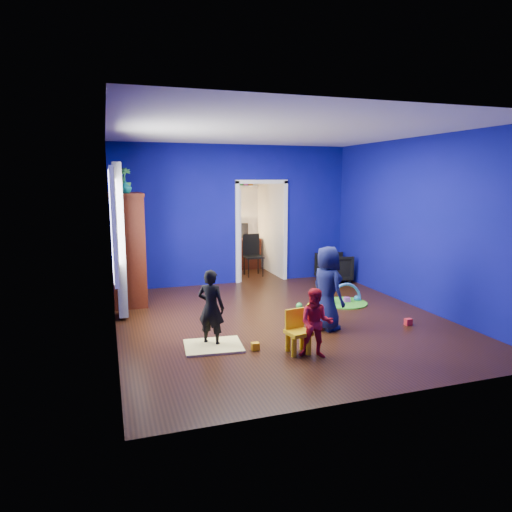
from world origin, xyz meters
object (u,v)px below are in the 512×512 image
object	(u,v)px
armchair	(334,268)
hopper_ball	(316,312)
kid_chair	(298,334)
crt_tv	(130,246)
vase	(125,187)
play_mat	(345,303)
toddler_red	(316,323)
study_desk	(242,253)
child_navy	(327,288)
child_black	(211,308)
tv_armoire	(128,248)
folding_chair	(253,256)

from	to	relation	value
armchair	hopper_ball	world-z (taller)	armchair
armchair	kid_chair	distance (m)	4.29
crt_tv	vase	bearing A→B (deg)	-97.59
play_mat	toddler_red	bearing A→B (deg)	-126.94
crt_tv	study_desk	distance (m)	3.73
child_navy	play_mat	world-z (taller)	child_navy
armchair	child_navy	bearing A→B (deg)	156.19
child_navy	hopper_ball	distance (m)	0.50
toddler_red	child_black	bearing A→B (deg)	169.82
vase	child_black	bearing A→B (deg)	-68.01
child_navy	toddler_red	bearing A→B (deg)	135.51
study_desk	tv_armoire	bearing A→B (deg)	-139.61
hopper_ball	crt_tv	bearing A→B (deg)	139.46
tv_armoire	study_desk	size ratio (longest dim) A/B	2.23
armchair	study_desk	xyz separation A→B (m)	(-1.48, 2.06, 0.07)
child_black	study_desk	world-z (taller)	child_black
kid_chair	study_desk	xyz separation A→B (m)	(0.91, 5.63, 0.12)
crt_tv	play_mat	xyz separation A→B (m)	(3.60, -1.33, -1.01)
toddler_red	kid_chair	xyz separation A→B (m)	(-0.15, 0.20, -0.19)
toddler_red	hopper_ball	bearing A→B (deg)	90.30
play_mat	kid_chair	bearing A→B (deg)	-132.30
kid_chair	study_desk	distance (m)	5.70
toddler_red	vase	distance (m)	4.09
child_navy	crt_tv	bearing A→B (deg)	35.96
crt_tv	folding_chair	size ratio (longest dim) A/B	0.76
crt_tv	study_desk	xyz separation A→B (m)	(2.78, 2.40, -0.65)
play_mat	child_black	bearing A→B (deg)	-154.99
child_black	hopper_ball	size ratio (longest dim) A/B	2.81
play_mat	study_desk	bearing A→B (deg)	102.41
tv_armoire	kid_chair	distance (m)	3.83
child_navy	kid_chair	size ratio (longest dim) A/B	2.47
vase	hopper_ball	bearing A→B (deg)	-36.08
toddler_red	folding_chair	distance (m)	4.93
folding_chair	play_mat	bearing A→B (deg)	-73.49
armchair	hopper_ball	bearing A→B (deg)	153.05
play_mat	tv_armoire	bearing A→B (deg)	159.90
tv_armoire	crt_tv	world-z (taller)	tv_armoire
toddler_red	play_mat	distance (m)	2.66
child_black	crt_tv	bearing A→B (deg)	-32.59
armchair	child_black	bearing A→B (deg)	136.93
child_navy	tv_armoire	size ratio (longest dim) A/B	0.63
child_black	toddler_red	bearing A→B (deg)	-177.68
kid_chair	crt_tv	bearing A→B (deg)	110.23
hopper_ball	play_mat	bearing A→B (deg)	41.91
crt_tv	kid_chair	bearing A→B (deg)	-59.88
child_navy	hopper_ball	size ratio (longest dim) A/B	3.38
vase	folding_chair	size ratio (longest dim) A/B	0.23
child_black	tv_armoire	distance (m)	2.80
armchair	vase	bearing A→B (deg)	104.34
vase	hopper_ball	size ratio (longest dim) A/B	0.57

